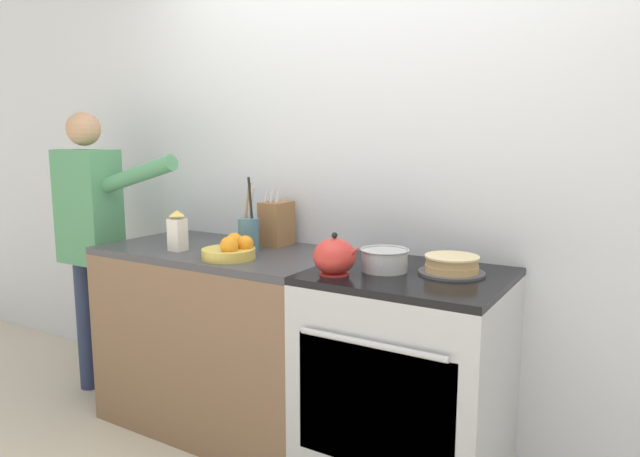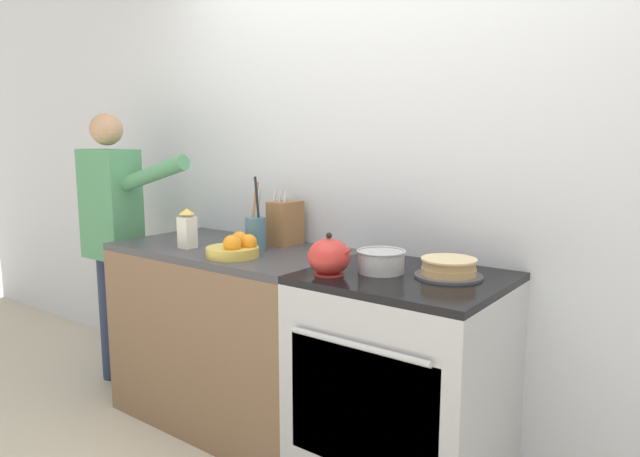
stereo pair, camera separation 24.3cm
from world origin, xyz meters
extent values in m
cube|color=silver|center=(0.00, 0.68, 1.30)|extent=(8.00, 0.04, 2.60)
cube|color=brown|center=(-0.68, 0.33, 0.43)|extent=(1.19, 0.66, 0.86)
cube|color=#3D3D42|center=(-0.68, 0.33, 0.88)|extent=(1.19, 0.66, 0.03)
cube|color=#B7BABF|center=(0.30, 0.33, 0.43)|extent=(0.76, 0.66, 0.87)
cube|color=black|center=(0.30, 0.01, 0.46)|extent=(0.63, 0.01, 0.48)
cylinder|color=#B7BABF|center=(0.30, -0.02, 0.71)|extent=(0.57, 0.02, 0.02)
cube|color=black|center=(0.30, 0.33, 0.88)|extent=(0.76, 0.66, 0.03)
cylinder|color=#4C4C51|center=(0.45, 0.39, 0.90)|extent=(0.26, 0.26, 0.01)
cylinder|color=tan|center=(0.45, 0.39, 0.92)|extent=(0.21, 0.21, 0.03)
cylinder|color=tan|center=(0.45, 0.39, 0.95)|extent=(0.20, 0.20, 0.03)
cylinder|color=beige|center=(0.45, 0.39, 0.97)|extent=(0.21, 0.21, 0.01)
cylinder|color=red|center=(0.06, 0.14, 0.90)|extent=(0.12, 0.12, 0.01)
ellipsoid|color=red|center=(0.06, 0.14, 0.97)|extent=(0.17, 0.17, 0.14)
cone|color=red|center=(0.14, 0.14, 1.00)|extent=(0.08, 0.04, 0.07)
sphere|color=black|center=(0.06, 0.14, 1.06)|extent=(0.02, 0.02, 0.02)
cylinder|color=#B7BABF|center=(0.20, 0.30, 0.94)|extent=(0.19, 0.19, 0.08)
torus|color=#B7BABF|center=(0.20, 0.30, 0.99)|extent=(0.20, 0.20, 0.01)
cube|color=olive|center=(-0.50, 0.53, 1.01)|extent=(0.12, 0.16, 0.22)
cylinder|color=#B2B2B7|center=(-0.54, 0.50, 1.15)|extent=(0.01, 0.03, 0.06)
cylinder|color=#B2B2B7|center=(-0.50, 0.50, 1.15)|extent=(0.01, 0.03, 0.06)
cylinder|color=#B2B2B7|center=(-0.47, 0.50, 1.15)|extent=(0.01, 0.03, 0.07)
cylinder|color=#B2B2B7|center=(-0.54, 0.53, 1.15)|extent=(0.01, 0.03, 0.06)
cylinder|color=#B2B2B7|center=(-0.50, 0.53, 1.15)|extent=(0.01, 0.03, 0.06)
cylinder|color=#477084|center=(-0.53, 0.35, 0.98)|extent=(0.10, 0.10, 0.16)
cylinder|color=#A37A51|center=(-0.55, 0.36, 1.09)|extent=(0.03, 0.07, 0.27)
cylinder|color=#B7BABF|center=(-0.54, 0.37, 1.08)|extent=(0.06, 0.03, 0.24)
cylinder|color=black|center=(-0.51, 0.35, 1.10)|extent=(0.01, 0.04, 0.30)
cylinder|color=#A37A51|center=(-0.55, 0.36, 1.08)|extent=(0.03, 0.04, 0.25)
cylinder|color=gold|center=(-0.49, 0.16, 0.92)|extent=(0.24, 0.24, 0.05)
sphere|color=orange|center=(-0.51, 0.22, 0.97)|extent=(0.08, 0.08, 0.08)
sphere|color=orange|center=(-0.46, 0.13, 0.97)|extent=(0.08, 0.08, 0.08)
sphere|color=orange|center=(-0.44, 0.21, 0.96)|extent=(0.07, 0.07, 0.07)
cube|color=white|center=(-0.82, 0.18, 0.98)|extent=(0.07, 0.07, 0.15)
pyramid|color=#E0BC4C|center=(-0.82, 0.18, 1.08)|extent=(0.07, 0.07, 0.03)
cylinder|color=#283351|center=(-1.62, 0.23, 0.38)|extent=(0.11, 0.11, 0.75)
cylinder|color=#283351|center=(-1.46, 0.23, 0.38)|extent=(0.11, 0.11, 0.75)
cube|color=#4C8E60|center=(-1.54, 0.23, 1.06)|extent=(0.34, 0.20, 0.62)
cylinder|color=#4C8E60|center=(-1.75, 0.23, 1.11)|extent=(0.08, 0.08, 0.53)
cylinder|color=#4C8E60|center=(-1.15, 0.23, 1.25)|extent=(0.53, 0.08, 0.21)
sphere|color=tan|center=(-1.54, 0.23, 1.48)|extent=(0.18, 0.18, 0.18)
camera|label=1|loc=(1.15, -1.76, 1.43)|focal=32.00mm
camera|label=2|loc=(1.35, -1.62, 1.43)|focal=32.00mm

